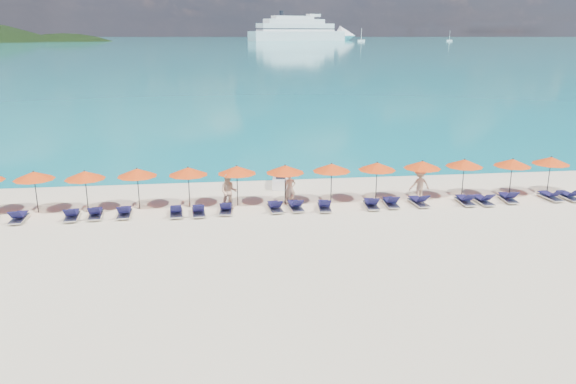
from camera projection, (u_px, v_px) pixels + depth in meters
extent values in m
plane|color=beige|center=(296.00, 234.00, 26.51)|extent=(1400.00, 1400.00, 0.00)
cube|color=#1FA9B2|center=(219.00, 40.00, 656.16)|extent=(1600.00, 1300.00, 0.01)
ellipsoid|color=black|center=(68.00, 78.00, 552.64)|extent=(162.00, 126.00, 85.50)
cube|color=white|center=(298.00, 36.00, 578.23)|extent=(104.38, 57.79, 9.55)
cone|color=white|center=(348.00, 36.00, 608.10)|extent=(27.44, 27.44, 21.01)
cube|color=white|center=(296.00, 27.00, 574.96)|extent=(83.87, 47.12, 7.64)
cube|color=white|center=(294.00, 22.00, 572.47)|extent=(65.67, 38.13, 4.78)
cube|color=white|center=(293.00, 18.00, 570.52)|extent=(45.15, 27.45, 3.34)
cube|color=black|center=(296.00, 29.00, 575.35)|extent=(84.91, 47.69, 0.86)
cube|color=black|center=(296.00, 25.00, 574.43)|extent=(82.83, 46.54, 0.86)
cylinder|color=black|center=(281.00, 13.00, 563.22)|extent=(4.20, 4.20, 5.25)
cube|color=white|center=(361.00, 41.00, 530.24)|extent=(6.84, 2.28, 1.82)
cylinder|color=white|center=(361.00, 34.00, 528.61)|extent=(0.41, 0.41, 11.40)
cube|color=white|center=(449.00, 41.00, 549.78)|extent=(5.52, 1.84, 1.47)
cylinder|color=white|center=(450.00, 35.00, 548.46)|extent=(0.33, 0.33, 9.20)
cube|color=white|center=(281.00, 181.00, 34.69)|extent=(1.27, 2.60, 0.57)
cube|color=black|center=(280.00, 175.00, 34.37)|extent=(0.66, 1.10, 0.36)
cylinder|color=black|center=(281.00, 169.00, 35.13)|extent=(0.58, 0.14, 0.06)
imported|color=tan|center=(290.00, 189.00, 30.86)|extent=(0.67, 0.46, 1.76)
imported|color=tan|center=(229.00, 192.00, 29.95)|extent=(0.97, 0.61, 1.92)
imported|color=tan|center=(420.00, 184.00, 31.56)|extent=(1.23, 0.67, 1.83)
cylinder|color=black|center=(36.00, 193.00, 29.31)|extent=(0.05, 0.05, 2.20)
cone|color=#E0400E|center=(34.00, 175.00, 29.05)|extent=(2.10, 2.10, 0.42)
sphere|color=black|center=(33.00, 171.00, 28.99)|extent=(0.08, 0.08, 0.08)
cylinder|color=black|center=(87.00, 192.00, 29.40)|extent=(0.05, 0.05, 2.20)
cone|color=#E0400E|center=(85.00, 175.00, 29.15)|extent=(2.10, 2.10, 0.42)
sphere|color=black|center=(84.00, 171.00, 29.09)|extent=(0.08, 0.08, 0.08)
cylinder|color=black|center=(138.00, 189.00, 29.96)|extent=(0.05, 0.05, 2.20)
cone|color=#E0400E|center=(137.00, 172.00, 29.71)|extent=(2.10, 2.10, 0.42)
sphere|color=black|center=(137.00, 168.00, 29.65)|extent=(0.08, 0.08, 0.08)
cylinder|color=black|center=(189.00, 188.00, 30.23)|extent=(0.05, 0.05, 2.20)
cone|color=#E0400E|center=(188.00, 171.00, 29.97)|extent=(2.10, 2.10, 0.42)
sphere|color=black|center=(188.00, 167.00, 29.91)|extent=(0.08, 0.08, 0.08)
cylinder|color=black|center=(237.00, 186.00, 30.52)|extent=(0.05, 0.05, 2.20)
cone|color=#E0400E|center=(237.00, 170.00, 30.26)|extent=(2.10, 2.10, 0.42)
sphere|color=black|center=(237.00, 166.00, 30.20)|extent=(0.08, 0.08, 0.08)
cylinder|color=black|center=(285.00, 185.00, 30.68)|extent=(0.05, 0.05, 2.20)
cone|color=#E0400E|center=(285.00, 169.00, 30.43)|extent=(2.10, 2.10, 0.42)
sphere|color=black|center=(285.00, 165.00, 30.37)|extent=(0.08, 0.08, 0.08)
cylinder|color=black|center=(331.00, 184.00, 31.04)|extent=(0.05, 0.05, 2.20)
cone|color=#E0400E|center=(332.00, 167.00, 30.78)|extent=(2.10, 2.10, 0.42)
sphere|color=black|center=(332.00, 164.00, 30.72)|extent=(0.08, 0.08, 0.08)
cylinder|color=black|center=(376.00, 182.00, 31.31)|extent=(0.05, 0.05, 2.20)
cone|color=#E0400E|center=(377.00, 166.00, 31.06)|extent=(2.10, 2.10, 0.42)
sphere|color=black|center=(377.00, 162.00, 31.00)|extent=(0.08, 0.08, 0.08)
cylinder|color=black|center=(421.00, 181.00, 31.67)|extent=(0.05, 0.05, 2.20)
cone|color=#E0400E|center=(422.00, 165.00, 31.42)|extent=(2.10, 2.10, 0.42)
sphere|color=black|center=(423.00, 161.00, 31.36)|extent=(0.08, 0.08, 0.08)
cylinder|color=black|center=(463.00, 179.00, 32.10)|extent=(0.05, 0.05, 2.20)
cone|color=#E0400E|center=(464.00, 163.00, 31.84)|extent=(2.10, 2.10, 0.42)
sphere|color=black|center=(465.00, 159.00, 31.78)|extent=(0.08, 0.08, 0.08)
cylinder|color=black|center=(511.00, 178.00, 32.19)|extent=(0.05, 0.05, 2.20)
cone|color=#E0400E|center=(513.00, 163.00, 31.93)|extent=(2.10, 2.10, 0.42)
sphere|color=black|center=(513.00, 159.00, 31.87)|extent=(0.08, 0.08, 0.08)
cylinder|color=black|center=(549.00, 176.00, 32.71)|extent=(0.05, 0.05, 2.20)
cone|color=#E0400E|center=(551.00, 160.00, 32.45)|extent=(2.10, 2.10, 0.42)
sphere|color=black|center=(552.00, 157.00, 32.39)|extent=(0.08, 0.08, 0.08)
cube|color=silver|center=(19.00, 219.00, 28.21)|extent=(0.70, 1.73, 0.06)
cube|color=#13123F|center=(20.00, 214.00, 28.40)|extent=(0.60, 1.12, 0.04)
cube|color=#13123F|center=(15.00, 214.00, 27.57)|extent=(0.57, 0.56, 0.43)
cube|color=silver|center=(72.00, 217.00, 28.53)|extent=(0.78, 1.75, 0.06)
cube|color=#13123F|center=(72.00, 212.00, 28.72)|extent=(0.65, 1.15, 0.04)
cube|color=#13123F|center=(70.00, 212.00, 27.90)|extent=(0.60, 0.59, 0.43)
cube|color=silver|center=(96.00, 215.00, 28.78)|extent=(0.77, 1.75, 0.06)
cube|color=#13123F|center=(96.00, 210.00, 28.97)|extent=(0.65, 1.15, 0.04)
cube|color=#13123F|center=(94.00, 211.00, 28.15)|extent=(0.60, 0.58, 0.43)
cube|color=silver|center=(125.00, 214.00, 28.95)|extent=(0.67, 1.72, 0.06)
cube|color=#13123F|center=(125.00, 209.00, 29.15)|extent=(0.58, 1.12, 0.04)
cube|color=#13123F|center=(123.00, 209.00, 28.32)|extent=(0.57, 0.55, 0.43)
cube|color=silver|center=(176.00, 213.00, 29.09)|extent=(0.74, 1.74, 0.06)
cube|color=#13123F|center=(176.00, 209.00, 29.28)|extent=(0.63, 1.14, 0.04)
cube|color=#13123F|center=(176.00, 209.00, 28.46)|extent=(0.59, 0.57, 0.43)
cube|color=silver|center=(199.00, 212.00, 29.21)|extent=(0.75, 1.74, 0.06)
cube|color=#13123F|center=(198.00, 208.00, 29.40)|extent=(0.63, 1.14, 0.04)
cube|color=#13123F|center=(199.00, 208.00, 28.58)|extent=(0.59, 0.58, 0.43)
cube|color=silver|center=(226.00, 210.00, 29.56)|extent=(0.75, 1.74, 0.06)
cube|color=#13123F|center=(226.00, 206.00, 29.76)|extent=(0.63, 1.14, 0.04)
cube|color=#13123F|center=(225.00, 206.00, 28.92)|extent=(0.59, 0.58, 0.43)
cube|color=silver|center=(275.00, 208.00, 29.88)|extent=(0.76, 1.75, 0.06)
cube|color=#13123F|center=(274.00, 204.00, 30.07)|extent=(0.64, 1.14, 0.04)
cube|color=#13123F|center=(277.00, 204.00, 29.25)|extent=(0.59, 0.58, 0.43)
cube|color=silver|center=(295.00, 207.00, 30.04)|extent=(0.77, 1.75, 0.06)
cube|color=#13123F|center=(294.00, 203.00, 30.23)|extent=(0.65, 1.15, 0.04)
cube|color=#13123F|center=(298.00, 203.00, 29.41)|extent=(0.60, 0.58, 0.43)
cube|color=silver|center=(324.00, 207.00, 30.03)|extent=(0.77, 1.75, 0.06)
cube|color=#13123F|center=(324.00, 203.00, 30.23)|extent=(0.65, 1.14, 0.04)
cube|color=#13123F|center=(326.00, 203.00, 29.39)|extent=(0.60, 0.58, 0.43)
cube|color=silver|center=(371.00, 205.00, 30.37)|extent=(0.73, 1.74, 0.06)
cube|color=#13123F|center=(370.00, 201.00, 30.57)|extent=(0.62, 1.13, 0.04)
cube|color=#13123F|center=(374.00, 201.00, 29.73)|extent=(0.58, 0.57, 0.43)
cube|color=silver|center=(391.00, 204.00, 30.66)|extent=(0.70, 1.73, 0.06)
cube|color=#13123F|center=(390.00, 200.00, 30.86)|extent=(0.60, 1.12, 0.04)
cube|color=#13123F|center=(394.00, 199.00, 30.02)|extent=(0.57, 0.56, 0.43)
cube|color=silver|center=(419.00, 203.00, 30.84)|extent=(0.78, 1.75, 0.06)
cube|color=#13123F|center=(417.00, 199.00, 31.03)|extent=(0.65, 1.15, 0.04)
cube|color=#13123F|center=(423.00, 198.00, 30.21)|extent=(0.60, 0.59, 0.43)
cube|color=silver|center=(465.00, 201.00, 31.06)|extent=(0.66, 1.71, 0.06)
cube|color=#13123F|center=(463.00, 197.00, 31.25)|extent=(0.57, 1.11, 0.04)
cube|color=#13123F|center=(470.00, 197.00, 30.42)|extent=(0.56, 0.55, 0.43)
cube|color=silver|center=(483.00, 201.00, 31.09)|extent=(0.70, 1.73, 0.06)
cube|color=#13123F|center=(481.00, 197.00, 31.28)|extent=(0.60, 1.13, 0.04)
cube|color=#13123F|center=(488.00, 197.00, 30.45)|extent=(0.58, 0.56, 0.43)
cube|color=silver|center=(508.00, 199.00, 31.53)|extent=(0.77, 1.75, 0.06)
cube|color=#13123F|center=(506.00, 195.00, 31.72)|extent=(0.65, 1.15, 0.04)
cube|color=#13123F|center=(513.00, 195.00, 30.88)|extent=(0.60, 0.59, 0.43)
cube|color=silver|center=(550.00, 197.00, 31.84)|extent=(0.78, 1.75, 0.06)
cube|color=#13123F|center=(548.00, 193.00, 32.04)|extent=(0.65, 1.15, 0.04)
cube|color=#13123F|center=(558.00, 193.00, 31.22)|extent=(0.60, 0.59, 0.43)
cube|color=silver|center=(569.00, 197.00, 31.89)|extent=(0.67, 1.72, 0.06)
cube|color=#13123F|center=(566.00, 193.00, 32.08)|extent=(0.58, 1.12, 0.04)
cube|color=#13123F|center=(576.00, 193.00, 31.25)|extent=(0.57, 0.55, 0.43)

